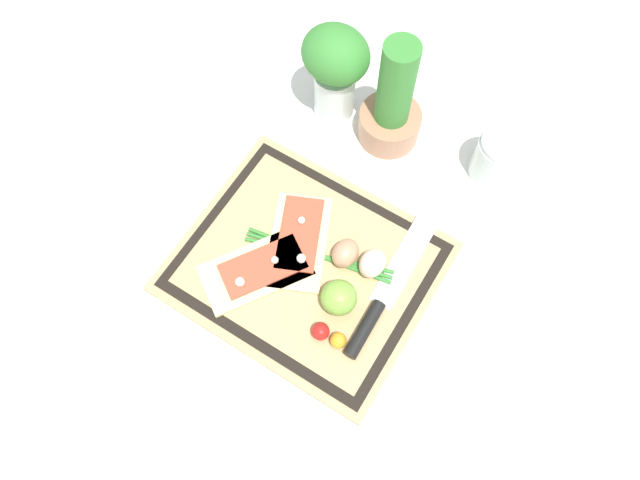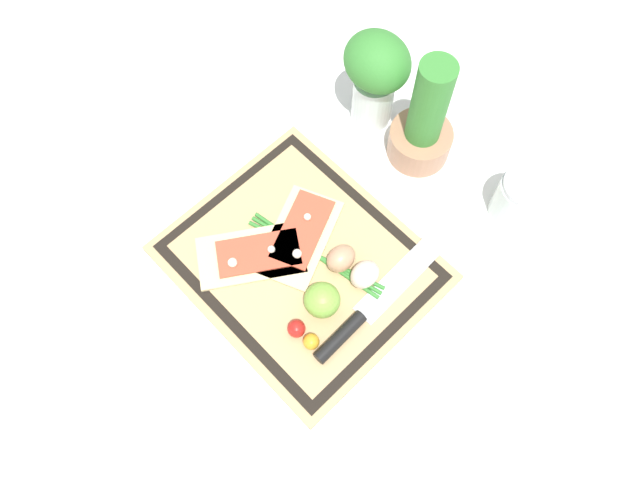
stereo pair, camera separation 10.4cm
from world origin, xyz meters
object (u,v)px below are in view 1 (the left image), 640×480
Objects in this scene: pizza_slice_far at (299,240)px; knife at (378,307)px; herb_pot at (392,108)px; pizza_slice_near at (257,270)px; egg_pink at (372,263)px; herb_glass at (335,67)px; lime at (339,298)px; sauce_jar at (498,159)px; cherry_tomato_red at (321,331)px; egg_brown at (345,253)px; cherry_tomato_yellow at (338,340)px.

pizza_slice_far is 0.18m from knife.
herb_pot is at bearing 86.38° from pizza_slice_far.
knife is 0.35m from herb_pot.
pizza_slice_near is 0.19m from egg_pink.
egg_pink reaches higher than knife.
lime is at bearing -57.64° from herb_glass.
cherry_tomato_red is at bearing -103.52° from sauce_jar.
egg_brown is 0.14m from cherry_tomato_red.
herb_glass is at bearing 100.74° from pizza_slice_near.
pizza_slice_near is 1.00× the size of pizza_slice_far.
cherry_tomato_red is at bearing -76.04° from herb_pot.
pizza_slice_far is 2.02× the size of sauce_jar.
pizza_slice_near reaches higher than knife.
pizza_slice_near is at bearing -79.26° from herb_glass.
knife is 2.84× the size of sauce_jar.
knife is at bearing -48.85° from herb_glass.
sauce_jar is at bearing 8.39° from herb_pot.
pizza_slice_near is at bearing -138.91° from egg_brown.
egg_pink reaches higher than pizza_slice_far.
egg_brown reaches higher than pizza_slice_near.
sauce_jar reaches higher than cherry_tomato_yellow.
lime is at bearing -66.65° from egg_brown.
egg_pink reaches higher than cherry_tomato_yellow.
herb_pot is 0.21m from sauce_jar.
pizza_slice_far is (0.03, 0.08, 0.00)m from pizza_slice_near.
cherry_tomato_red is 0.14× the size of herb_glass.
cherry_tomato_red reaches higher than pizza_slice_near.
herb_glass is (-0.21, 0.33, 0.07)m from lime.
cherry_tomato_red is 0.03m from cherry_tomato_yellow.
lime is at bearing -156.63° from knife.
pizza_slice_near is 0.46m from sauce_jar.
egg_brown is 0.22× the size of herb_pot.
herb_pot is at bearing 113.48° from egg_pink.
herb_pot is at bearing 82.58° from pizza_slice_near.
herb_pot reaches higher than pizza_slice_far.
lime reaches higher than pizza_slice_near.
herb_pot reaches higher than herb_glass.
egg_brown reaches higher than cherry_tomato_red.
lime is 2.01× the size of cherry_tomato_red.
sauce_jar is at bearing 82.26° from knife.
egg_brown is 0.53× the size of sauce_jar.
egg_brown is (-0.09, 0.05, 0.01)m from knife.
egg_brown is at bearing 116.64° from cherry_tomato_yellow.
egg_brown is at bearing 151.46° from knife.
egg_brown is (0.08, 0.01, 0.02)m from pizza_slice_far.
cherry_tomato_red is (0.15, -0.04, 0.01)m from pizza_slice_near.
egg_pink reaches higher than cherry_tomato_red.
pizza_slice_far is 0.31m from herb_glass.
cherry_tomato_yellow is at bearing -71.79° from herb_pot.
knife is 0.07m from lime.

